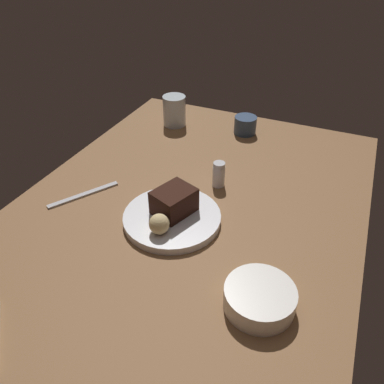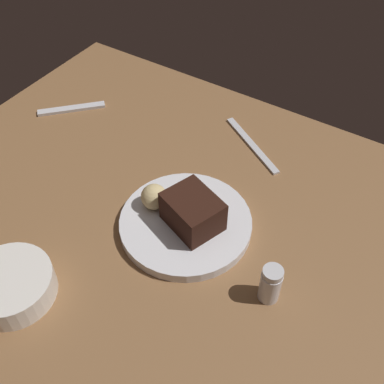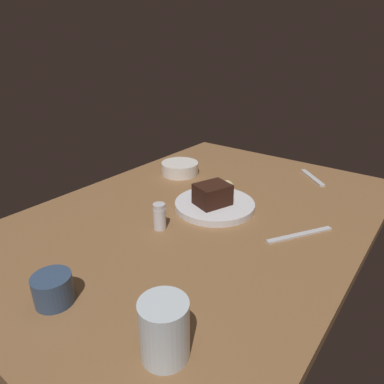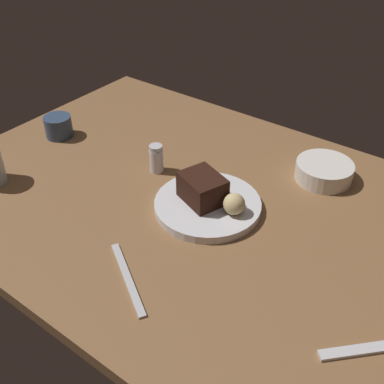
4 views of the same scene
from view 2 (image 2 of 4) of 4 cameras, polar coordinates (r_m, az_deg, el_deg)
dining_table at (r=82.11cm, az=1.46°, el=-6.76°), size 120.00×84.00×3.00cm
dessert_plate at (r=82.24cm, az=-0.78°, el=-3.84°), size 23.24×23.24×1.89cm
chocolate_cake_slice at (r=78.74cm, az=0.08°, el=-2.42°), size 11.36×10.30×6.04cm
bread_roll at (r=82.24cm, az=-4.67°, el=-0.58°), size 4.64×4.64×4.64cm
salt_shaker at (r=73.02cm, az=9.56°, el=-11.02°), size 3.34×3.34×7.06cm
side_bowl at (r=78.58cm, az=-21.20°, el=-10.60°), size 13.39×13.39×4.34cm
dessert_spoon at (r=110.81cm, az=-14.50°, el=9.82°), size 11.79×11.97×0.70cm
butter_knife at (r=98.72cm, az=7.32°, el=5.75°), size 16.91×11.17×0.50cm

